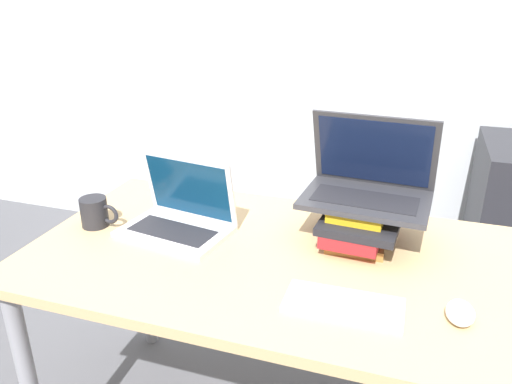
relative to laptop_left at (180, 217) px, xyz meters
The scene contains 7 objects.
desk 0.32m from the laptop_left, ahead, with size 1.35×0.78×0.72m.
laptop_left is the anchor object (origin of this frame).
book_stack 0.54m from the laptop_left, 11.36° to the left, with size 0.23×0.29×0.12m.
laptop_on_books 0.57m from the laptop_left, 15.03° to the left, with size 0.37×0.27×0.25m.
wireless_keyboard 0.59m from the laptop_left, 23.89° to the right, with size 0.28×0.13×0.01m.
mouse 0.82m from the laptop_left, 14.24° to the right, with size 0.06×0.10×0.04m.
mug 0.27m from the laptop_left, 168.46° to the right, with size 0.13×0.08×0.09m.
Camera 1 is at (0.35, -0.79, 1.42)m, focal length 35.00 mm.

